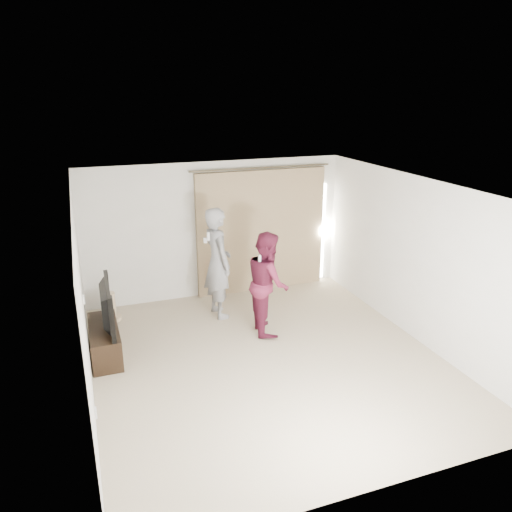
# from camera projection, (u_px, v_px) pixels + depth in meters

# --- Properties ---
(floor) EXTENTS (5.50, 5.50, 0.00)m
(floor) POSITION_uv_depth(u_px,v_px,m) (268.00, 360.00, 7.47)
(floor) COLOR tan
(floor) RESTS_ON ground
(wall_back) EXTENTS (5.00, 0.04, 2.60)m
(wall_back) POSITION_uv_depth(u_px,v_px,m) (216.00, 230.00, 9.50)
(wall_back) COLOR silver
(wall_back) RESTS_ON ground
(wall_left) EXTENTS (0.04, 5.50, 2.60)m
(wall_left) POSITION_uv_depth(u_px,v_px,m) (83.00, 304.00, 6.25)
(wall_left) COLOR silver
(wall_left) RESTS_ON ground
(ceiling) EXTENTS (5.00, 5.50, 0.01)m
(ceiling) POSITION_uv_depth(u_px,v_px,m) (269.00, 188.00, 6.64)
(ceiling) COLOR silver
(ceiling) RESTS_ON wall_back
(curtain) EXTENTS (2.80, 0.11, 2.46)m
(curtain) POSITION_uv_depth(u_px,v_px,m) (262.00, 231.00, 9.77)
(curtain) COLOR tan
(curtain) RESTS_ON ground
(tv_console) EXTENTS (0.42, 1.22, 0.47)m
(tv_console) POSITION_uv_depth(u_px,v_px,m) (105.00, 341.00, 7.54)
(tv_console) COLOR black
(tv_console) RESTS_ON ground
(tv) EXTENTS (0.17, 1.20, 0.69)m
(tv) POSITION_uv_depth(u_px,v_px,m) (101.00, 306.00, 7.36)
(tv) COLOR black
(tv) RESTS_ON tv_console
(scratching_post) EXTENTS (0.38, 0.38, 0.51)m
(scratching_post) POSITION_uv_depth(u_px,v_px,m) (110.00, 309.00, 8.70)
(scratching_post) COLOR tan
(scratching_post) RESTS_ON ground
(person_man) EXTENTS (0.55, 0.77, 1.97)m
(person_man) POSITION_uv_depth(u_px,v_px,m) (218.00, 263.00, 8.66)
(person_man) COLOR gray
(person_man) RESTS_ON ground
(person_woman) EXTENTS (0.77, 0.92, 1.71)m
(person_woman) POSITION_uv_depth(u_px,v_px,m) (268.00, 282.00, 8.13)
(person_woman) COLOR maroon
(person_woman) RESTS_ON ground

